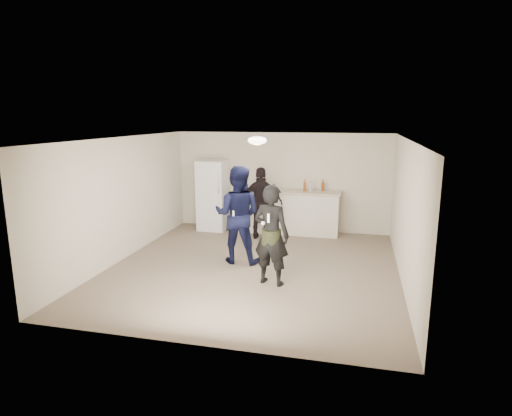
% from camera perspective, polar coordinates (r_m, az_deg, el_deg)
% --- Properties ---
extents(floor, '(6.00, 6.00, 0.00)m').
position_cam_1_polar(floor, '(8.47, -0.32, -7.91)').
color(floor, '#6B5B4C').
rests_on(floor, ground).
extents(ceiling, '(6.00, 6.00, 0.00)m').
position_cam_1_polar(ceiling, '(7.96, -0.34, 9.24)').
color(ceiling, silver).
rests_on(ceiling, wall_back).
extents(wall_back, '(6.00, 0.00, 6.00)m').
position_cam_1_polar(wall_back, '(11.02, 3.38, 3.51)').
color(wall_back, beige).
rests_on(wall_back, floor).
extents(wall_front, '(6.00, 0.00, 6.00)m').
position_cam_1_polar(wall_front, '(5.35, -8.01, -6.01)').
color(wall_front, beige).
rests_on(wall_front, floor).
extents(wall_left, '(0.00, 6.00, 6.00)m').
position_cam_1_polar(wall_left, '(9.16, -17.28, 1.20)').
color(wall_left, beige).
rests_on(wall_left, floor).
extents(wall_right, '(0.00, 6.00, 6.00)m').
position_cam_1_polar(wall_right, '(7.95, 19.32, -0.56)').
color(wall_right, beige).
rests_on(wall_right, floor).
extents(counter, '(2.60, 0.56, 1.05)m').
position_cam_1_polar(counter, '(10.80, 4.06, -0.60)').
color(counter, silver).
rests_on(counter, floor).
extents(counter_top, '(2.68, 0.64, 0.04)m').
position_cam_1_polar(counter_top, '(10.69, 4.10, 2.25)').
color(counter_top, beige).
rests_on(counter_top, counter).
extents(fridge, '(0.70, 0.70, 1.80)m').
position_cam_1_polar(fridge, '(11.12, -5.75, 1.72)').
color(fridge, white).
rests_on(fridge, floor).
extents(fridge_handle, '(0.02, 0.02, 0.60)m').
position_cam_1_polar(fridge_handle, '(10.62, -5.02, 3.43)').
color(fridge_handle, white).
rests_on(fridge_handle, fridge).
extents(ceiling_dome, '(0.36, 0.36, 0.16)m').
position_cam_1_polar(ceiling_dome, '(8.26, 0.16, 9.00)').
color(ceiling_dome, white).
rests_on(ceiling_dome, ceiling).
extents(shaker, '(0.08, 0.08, 0.17)m').
position_cam_1_polar(shaker, '(10.66, 2.48, 2.82)').
color(shaker, silver).
rests_on(shaker, counter_top).
extents(man, '(0.96, 0.76, 1.96)m').
position_cam_1_polar(man, '(8.53, -2.46, -0.90)').
color(man, '#0F1441').
rests_on(man, floor).
extents(woman, '(0.73, 0.56, 1.78)m').
position_cam_1_polar(woman, '(7.42, 2.06, -3.64)').
color(woman, black).
rests_on(woman, floor).
extents(camo_shorts, '(0.34, 0.34, 0.28)m').
position_cam_1_polar(camo_shorts, '(7.43, 2.06, -3.92)').
color(camo_shorts, '#293317').
rests_on(camo_shorts, woman).
extents(spectator, '(1.07, 0.58, 1.73)m').
position_cam_1_polar(spectator, '(10.21, 0.73, 0.63)').
color(spectator, black).
rests_on(spectator, floor).
extents(remote_man, '(0.04, 0.04, 0.15)m').
position_cam_1_polar(remote_man, '(8.25, -2.99, -0.85)').
color(remote_man, white).
rests_on(remote_man, man).
extents(nunchuk_man, '(0.07, 0.07, 0.07)m').
position_cam_1_polar(nunchuk_man, '(8.27, -2.13, -1.32)').
color(nunchuk_man, white).
rests_on(nunchuk_man, man).
extents(remote_woman, '(0.04, 0.04, 0.15)m').
position_cam_1_polar(remote_woman, '(7.09, 1.68, -1.36)').
color(remote_woman, white).
rests_on(remote_woman, woman).
extents(nunchuk_woman, '(0.07, 0.07, 0.07)m').
position_cam_1_polar(nunchuk_woman, '(7.16, 0.94, -2.04)').
color(nunchuk_woman, white).
rests_on(nunchuk_woman, woman).
extents(bottle_cluster, '(1.54, 0.25, 0.25)m').
position_cam_1_polar(bottle_cluster, '(10.67, 6.20, 2.90)').
color(bottle_cluster, '#9A4216').
rests_on(bottle_cluster, counter_top).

